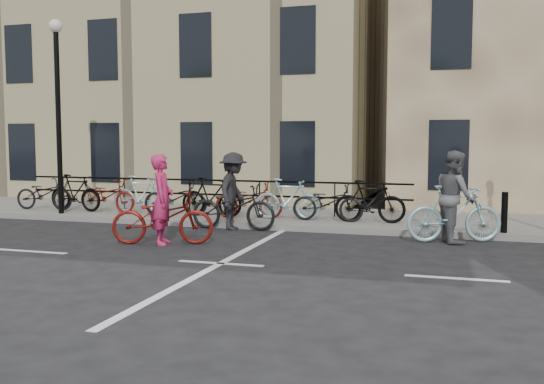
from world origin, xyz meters
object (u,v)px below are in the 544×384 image
(cyclist_pink, at_px, (162,213))
(cyclist_dark, at_px, (233,199))
(cyclist_grey, at_px, (455,205))
(lamp_post, at_px, (58,92))

(cyclist_pink, distance_m, cyclist_dark, 2.47)
(cyclist_pink, xyz_separation_m, cyclist_grey, (5.87, 2.01, 0.14))
(lamp_post, height_order, cyclist_dark, lamp_post)
(cyclist_grey, height_order, cyclist_dark, cyclist_grey)
(lamp_post, distance_m, cyclist_dark, 5.97)
(cyclist_grey, xyz_separation_m, cyclist_dark, (-5.17, 0.36, -0.05))
(cyclist_pink, bearing_deg, cyclist_dark, -33.58)
(cyclist_grey, relative_size, cyclist_dark, 0.99)
(lamp_post, bearing_deg, cyclist_dark, -5.41)
(cyclist_pink, relative_size, cyclist_dark, 1.05)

